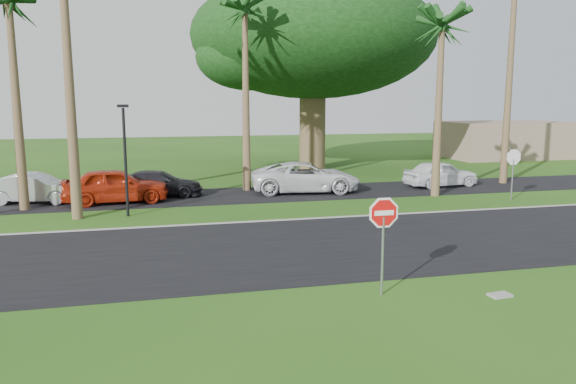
# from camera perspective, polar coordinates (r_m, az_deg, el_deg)

# --- Properties ---
(ground) EXTENTS (120.00, 120.00, 0.00)m
(ground) POSITION_cam_1_polar(r_m,az_deg,el_deg) (16.99, 3.88, -7.18)
(ground) COLOR #214711
(ground) RESTS_ON ground
(road) EXTENTS (120.00, 8.00, 0.02)m
(road) POSITION_cam_1_polar(r_m,az_deg,el_deg) (18.83, 2.02, -5.48)
(road) COLOR black
(road) RESTS_ON ground
(parking_strip) EXTENTS (120.00, 5.00, 0.02)m
(parking_strip) POSITION_cam_1_polar(r_m,az_deg,el_deg) (28.85, -3.69, -0.27)
(parking_strip) COLOR black
(parking_strip) RESTS_ON ground
(curb) EXTENTS (120.00, 0.12, 0.06)m
(curb) POSITION_cam_1_polar(r_m,az_deg,el_deg) (22.64, -0.79, -2.88)
(curb) COLOR gray
(curb) RESTS_ON ground
(stop_sign_near) EXTENTS (1.05, 0.07, 2.62)m
(stop_sign_near) POSITION_cam_1_polar(r_m,az_deg,el_deg) (14.00, 9.66, -3.40)
(stop_sign_near) COLOR gray
(stop_sign_near) RESTS_ON ground
(stop_sign_far) EXTENTS (1.05, 0.07, 2.62)m
(stop_sign_far) POSITION_cam_1_polar(r_m,az_deg,el_deg) (29.17, 21.91, 2.67)
(stop_sign_far) COLOR gray
(stop_sign_far) RESTS_ON ground
(palm_left_mid) EXTENTS (5.00, 5.00, 10.00)m
(palm_left_mid) POSITION_cam_1_polar(r_m,az_deg,el_deg) (27.34, -26.49, 16.51)
(palm_left_mid) COLOR brown
(palm_left_mid) RESTS_ON ground
(palm_center) EXTENTS (5.00, 5.00, 10.50)m
(palm_center) POSITION_cam_1_polar(r_m,az_deg,el_deg) (30.23, -4.41, 17.58)
(palm_center) COLOR brown
(palm_center) RESTS_ON ground
(palm_right_near) EXTENTS (5.00, 5.00, 9.50)m
(palm_right_near) POSITION_cam_1_polar(r_m,az_deg,el_deg) (29.28, 15.38, 15.63)
(palm_right_near) COLOR brown
(palm_right_near) RESTS_ON ground
(canopy_tree) EXTENTS (16.50, 16.50, 13.12)m
(canopy_tree) POSITION_cam_1_polar(r_m,az_deg,el_deg) (39.30, 2.56, 15.38)
(canopy_tree) COLOR brown
(canopy_tree) RESTS_ON ground
(streetlight_right) EXTENTS (0.45, 0.25, 4.64)m
(streetlight_right) POSITION_cam_1_polar(r_m,az_deg,el_deg) (24.12, -16.22, 3.81)
(streetlight_right) COLOR black
(streetlight_right) RESTS_ON ground
(building_far) EXTENTS (10.00, 6.00, 3.00)m
(building_far) POSITION_cam_1_polar(r_m,az_deg,el_deg) (50.74, 21.11, 4.98)
(building_far) COLOR gray
(building_far) RESTS_ON ground
(car_silver) EXTENTS (4.47, 2.34, 1.40)m
(car_silver) POSITION_cam_1_polar(r_m,az_deg,el_deg) (28.92, -24.30, 0.32)
(car_silver) COLOR silver
(car_silver) RESTS_ON ground
(car_red) EXTENTS (4.96, 2.28, 1.65)m
(car_red) POSITION_cam_1_polar(r_m,az_deg,el_deg) (27.60, -17.11, 0.60)
(car_red) COLOR #AA240E
(car_red) RESTS_ON ground
(car_dark) EXTENTS (4.64, 2.56, 1.27)m
(car_dark) POSITION_cam_1_polar(r_m,az_deg,el_deg) (29.00, -13.01, 0.81)
(car_dark) COLOR black
(car_dark) RESTS_ON ground
(car_minivan) EXTENTS (5.98, 3.33, 1.58)m
(car_minivan) POSITION_cam_1_polar(r_m,az_deg,el_deg) (29.47, 1.80, 1.48)
(car_minivan) COLOR white
(car_minivan) RESTS_ON ground
(car_pickup) EXTENTS (4.44, 2.29, 1.45)m
(car_pickup) POSITION_cam_1_polar(r_m,az_deg,el_deg) (32.52, 15.25, 1.78)
(car_pickup) COLOR white
(car_pickup) RESTS_ON ground
(utility_slab) EXTENTS (0.58, 0.40, 0.06)m
(utility_slab) POSITION_cam_1_polar(r_m,az_deg,el_deg) (15.13, 20.74, -9.77)
(utility_slab) COLOR gray
(utility_slab) RESTS_ON ground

